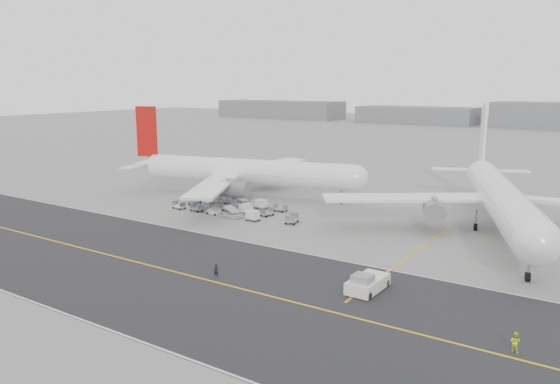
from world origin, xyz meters
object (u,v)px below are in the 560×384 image
Objects in this scene: airliner_a at (242,171)px; ground_crew_a at (216,271)px; airliner_b at (500,198)px; jet_bridge at (559,214)px; pushback_tug at (367,283)px; ground_crew_b at (515,342)px.

ground_crew_a is (27.67, -41.71, -4.56)m from airliner_a.
airliner_b reaches higher than jet_bridge.
airliner_a is 3.45× the size of jet_bridge.
jet_bridge is at bearing -17.65° from airliner_b.
jet_bridge is 53.39m from ground_crew_a.
pushback_tug is at bearing -105.80° from jet_bridge.
pushback_tug is 18.66m from ground_crew_a.
airliner_b is at bearing -103.49° from airliner_a.
jet_bridge is (8.57, 0.42, -1.73)m from airliner_b.
airliner_b reaches higher than ground_crew_b.
airliner_b is at bearing -169.50° from jet_bridge.
pushback_tug is at bearing -141.24° from airliner_a.
airliner_a is at bearing -24.60° from ground_crew_b.
pushback_tug is at bearing -10.40° from ground_crew_b.
ground_crew_a is (-33.16, -41.72, -3.19)m from jet_bridge.
airliner_a is 60.84m from jet_bridge.
ground_crew_a is at bearing -141.23° from airliner_b.
airliner_b is at bearing 44.18° from ground_crew_a.
ground_crew_b is (62.52, -41.79, -4.48)m from airliner_a.
airliner_a reaches higher than ground_crew_a.
airliner_a is 28.48× the size of ground_crew_b.
airliner_a is 6.53× the size of pushback_tug.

